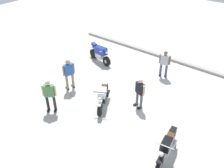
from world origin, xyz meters
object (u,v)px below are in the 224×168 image
motorcycle_black_cruiser (167,147)px  motorcycle_silver_cruiser (103,96)px  person_in_blue_shirt (69,72)px  person_in_green_shirt (49,94)px  person_in_gray_shirt (164,63)px  person_in_black_shirt (140,91)px  motorcycle_blue_sportbike (100,53)px

motorcycle_black_cruiser → motorcycle_silver_cruiser: same height
motorcycle_black_cruiser → person_in_blue_shirt: bearing=-107.2°
person_in_green_shirt → person_in_blue_shirt: person_in_blue_shirt is taller
motorcycle_silver_cruiser → motorcycle_black_cruiser: bearing=47.8°
motorcycle_black_cruiser → person_in_gray_shirt: (-2.77, 5.01, 0.37)m
person_in_blue_shirt → person_in_green_shirt: bearing=126.2°
person_in_gray_shirt → motorcycle_black_cruiser: bearing=-167.4°
person_in_gray_shirt → person_in_black_shirt: bearing=170.6°
person_in_gray_shirt → motorcycle_blue_sportbike: bearing=86.1°
motorcycle_silver_cruiser → person_in_blue_shirt: size_ratio=1.11×
motorcycle_silver_cruiser → person_in_blue_shirt: (-2.24, -0.01, 0.46)m
person_in_green_shirt → person_in_blue_shirt: 1.87m
motorcycle_silver_cruiser → motorcycle_blue_sportbike: motorcycle_blue_sportbike is taller
motorcycle_blue_sportbike → person_in_gray_shirt: size_ratio=1.23×
motorcycle_silver_cruiser → person_in_green_shirt: size_ratio=1.15×
person_in_green_shirt → person_in_black_shirt: bearing=93.8°
motorcycle_blue_sportbike → motorcycle_silver_cruiser: bearing=-34.3°
motorcycle_silver_cruiser → person_in_blue_shirt: bearing=-117.9°
person_in_green_shirt → person_in_black_shirt: size_ratio=1.05×
motorcycle_blue_sportbike → person_in_black_shirt: 4.89m
person_in_black_shirt → person_in_gray_shirt: size_ratio=0.99×
motorcycle_black_cruiser → person_in_blue_shirt: (-6.05, 0.94, 0.46)m
motorcycle_blue_sportbike → person_in_green_shirt: size_ratio=1.18×
motorcycle_black_cruiser → person_in_black_shirt: bearing=-136.5°
motorcycle_silver_cruiser → person_in_green_shirt: person_in_green_shirt is taller
motorcycle_silver_cruiser → person_in_black_shirt: person_in_black_shirt is taller
person_in_gray_shirt → person_in_blue_shirt: bearing=124.8°
person_in_green_shirt → person_in_gray_shirt: bearing=117.6°
motorcycle_silver_cruiser → motorcycle_blue_sportbike: (-2.90, 3.20, 0.07)m
motorcycle_silver_cruiser → person_in_gray_shirt: size_ratio=1.20×
motorcycle_silver_cruiser → person_in_black_shirt: size_ratio=1.21×
motorcycle_black_cruiser → person_in_green_shirt: 5.53m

